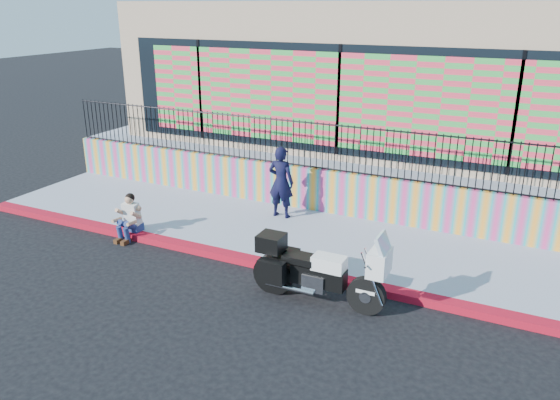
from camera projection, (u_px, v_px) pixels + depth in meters
The scene contains 10 objects.
ground at pixel (266, 267), 11.38m from camera, with size 90.00×90.00×0.00m, color black.
red_curb at pixel (266, 264), 11.36m from camera, with size 16.00×0.30×0.15m, color #A80C1E.
sidewalk at pixel (298, 236), 12.75m from camera, with size 16.00×3.00×0.15m, color #8C96A9.
mural_wall at pixel (324, 190), 13.90m from camera, with size 16.00×0.20×1.10m, color #DA3982.
metal_fence at pixel (325, 147), 13.50m from camera, with size 15.80×0.04×1.20m, color black, non-canonical shape.
elevated_platform at pixel (380, 148), 18.24m from camera, with size 16.00×10.00×1.25m, color #8C96A9.
storefront_building at pixel (383, 69), 17.16m from camera, with size 14.00×8.06×4.00m.
police_motorcycle at pixel (316, 269), 9.87m from camera, with size 2.52×0.83×1.57m.
police_officer at pixel (281, 182), 13.41m from camera, with size 0.66×0.43×1.80m, color black.
seated_man at pixel (128, 221), 12.60m from camera, with size 0.54×0.71×1.06m.
Camera 1 is at (4.73, -9.07, 5.20)m, focal length 35.00 mm.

